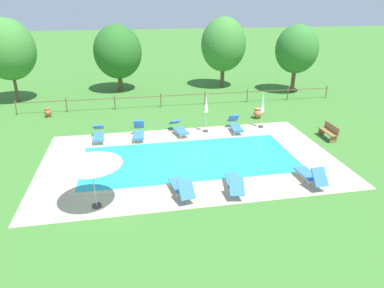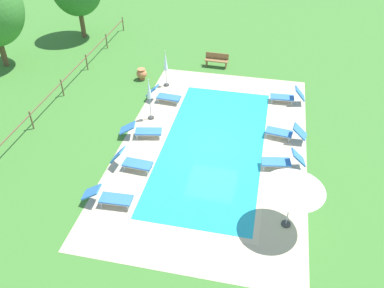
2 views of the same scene
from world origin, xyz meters
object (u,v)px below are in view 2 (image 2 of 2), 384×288
sun_lounger_north_near_steps (142,131)px  sun_lounger_south_near_corner (164,95)px  sun_lounger_south_end (287,96)px  wooden_bench_lawn_side (217,60)px  patio_umbrella_closed_row_mid_west (149,93)px  sun_lounger_north_mid (282,161)px  patio_umbrella_open_foreground (294,186)px  patio_umbrella_closed_row_west (166,63)px  terracotta_urn_near_fence (142,74)px  sun_lounger_south_mid (285,132)px  sun_lounger_north_end (109,197)px  sun_lounger_north_far (132,161)px

sun_lounger_north_near_steps → sun_lounger_south_near_corner: bearing=-2.7°
sun_lounger_south_end → wooden_bench_lawn_side: size_ratio=1.26×
sun_lounger_south_end → patio_umbrella_closed_row_mid_west: 7.73m
sun_lounger_south_near_corner → sun_lounger_south_end: 6.87m
sun_lounger_north_mid → patio_umbrella_closed_row_mid_west: bearing=69.3°
sun_lounger_north_mid → sun_lounger_south_end: 5.74m
patio_umbrella_open_foreground → patio_umbrella_closed_row_west: (9.61, 7.29, -0.56)m
sun_lounger_north_near_steps → terracotta_urn_near_fence: 5.99m
sun_lounger_north_mid → patio_umbrella_closed_row_mid_west: (2.61, 6.89, 1.17)m
sun_lounger_south_near_corner → patio_umbrella_open_foreground: size_ratio=0.86×
sun_lounger_south_near_corner → sun_lounger_south_end: (1.31, -6.74, 0.01)m
sun_lounger_south_end → terracotta_urn_near_fence: sun_lounger_south_end is taller
sun_lounger_south_near_corner → patio_umbrella_closed_row_west: 2.11m
patio_umbrella_open_foreground → sun_lounger_south_end: bearing=1.3°
sun_lounger_south_mid → sun_lounger_north_near_steps: bearing=100.7°
sun_lounger_north_end → wooden_bench_lawn_side: size_ratio=1.36×
sun_lounger_north_far → patio_umbrella_open_foreground: 7.28m
sun_lounger_south_end → patio_umbrella_closed_row_west: size_ratio=0.85×
sun_lounger_south_mid → patio_umbrella_closed_row_west: bearing=60.7°
sun_lounger_north_far → terracotta_urn_near_fence: sun_lounger_north_far is taller
sun_lounger_north_mid → patio_umbrella_closed_row_west: (6.22, 7.01, 1.07)m
sun_lounger_north_mid → sun_lounger_south_mid: bearing=-1.3°
sun_lounger_north_near_steps → patio_umbrella_closed_row_west: bearing=2.0°
sun_lounger_south_mid → sun_lounger_south_end: 3.48m
sun_lounger_south_near_corner → patio_umbrella_closed_row_mid_west: size_ratio=0.84×
sun_lounger_south_mid → terracotta_urn_near_fence: 9.78m
sun_lounger_north_near_steps → sun_lounger_south_end: sun_lounger_south_end is taller
sun_lounger_north_far → wooden_bench_lawn_side: sun_lounger_north_far is taller
patio_umbrella_open_foreground → patio_umbrella_closed_row_mid_west: bearing=50.1°
patio_umbrella_open_foreground → patio_umbrella_closed_row_mid_west: patio_umbrella_closed_row_mid_west is taller
sun_lounger_south_end → patio_umbrella_closed_row_west: patio_umbrella_closed_row_west is taller
patio_umbrella_open_foreground → patio_umbrella_closed_row_mid_west: 9.36m
sun_lounger_north_near_steps → patio_umbrella_closed_row_west: patio_umbrella_closed_row_west is taller
sun_lounger_north_end → patio_umbrella_open_foreground: (0.35, -7.02, 1.64)m
sun_lounger_south_near_corner → wooden_bench_lawn_side: 5.40m
sun_lounger_south_end → terracotta_urn_near_fence: (0.91, 8.77, -0.01)m
sun_lounger_north_near_steps → sun_lounger_north_end: size_ratio=1.04×
sun_lounger_south_end → patio_umbrella_closed_row_mid_west: (-3.13, 6.98, 1.16)m
sun_lounger_south_end → sun_lounger_south_near_corner: bearing=101.0°
sun_lounger_north_end → patio_umbrella_closed_row_mid_west: (6.35, 0.16, 1.19)m
sun_lounger_south_near_corner → terracotta_urn_near_fence: sun_lounger_south_near_corner is taller
sun_lounger_north_far → sun_lounger_north_end: (-2.29, 0.19, -0.03)m
sun_lounger_south_near_corner → sun_lounger_south_mid: 7.06m
sun_lounger_north_near_steps → patio_umbrella_closed_row_mid_west: (1.65, 0.07, 1.19)m
sun_lounger_south_near_corner → sun_lounger_north_mid: bearing=-123.6°
sun_lounger_south_end → patio_umbrella_closed_row_mid_west: patio_umbrella_closed_row_mid_west is taller
patio_umbrella_closed_row_west → patio_umbrella_closed_row_mid_west: (-3.61, -0.12, 0.10)m
patio_umbrella_closed_row_west → terracotta_urn_near_fence: bearing=75.4°
sun_lounger_north_mid → sun_lounger_south_mid: sun_lounger_north_mid is taller
patio_umbrella_closed_row_mid_west → wooden_bench_lawn_side: bearing=-19.6°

